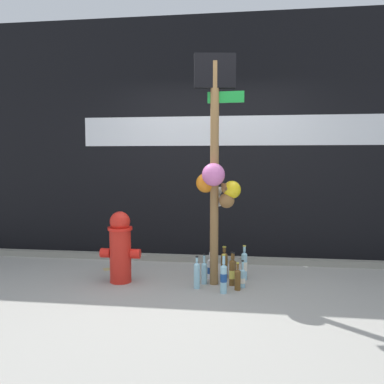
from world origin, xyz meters
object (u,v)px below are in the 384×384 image
(bottle_2, at_px, (243,278))
(bottle_1, at_px, (244,265))
(bottle_8, at_px, (197,275))
(bottle_10, at_px, (238,279))
(memorial_post, at_px, (216,163))
(fire_hydrant, at_px, (120,247))
(bottle_3, at_px, (232,272))
(bottle_4, at_px, (224,264))
(bottle_9, at_px, (224,278))
(bottle_0, at_px, (213,271))
(bottle_6, at_px, (233,267))
(bottle_7, at_px, (210,268))
(bottle_5, at_px, (204,272))

(bottle_2, bearing_deg, bottle_1, 86.73)
(bottle_8, height_order, bottle_10, bottle_8)
(memorial_post, height_order, fire_hydrant, memorial_post)
(bottle_3, distance_m, bottle_4, 0.30)
(bottle_9, relative_size, bottle_10, 1.37)
(bottle_0, relative_size, bottle_6, 0.99)
(bottle_2, xyz_separation_m, bottle_8, (-0.49, -0.10, 0.04))
(bottle_4, xyz_separation_m, bottle_10, (0.16, -0.44, -0.04))
(bottle_1, distance_m, bottle_6, 0.15)
(bottle_0, height_order, bottle_8, bottle_8)
(bottle_1, height_order, bottle_7, bottle_1)
(memorial_post, relative_size, bottle_1, 6.27)
(bottle_1, relative_size, bottle_6, 1.36)
(bottle_8, distance_m, bottle_10, 0.43)
(bottle_1, bearing_deg, bottle_0, -162.90)
(fire_hydrant, xyz_separation_m, bottle_10, (1.31, -0.11, -0.28))
(memorial_post, height_order, bottle_5, memorial_post)
(fire_hydrant, height_order, bottle_7, fire_hydrant)
(bottle_0, relative_size, bottle_10, 0.98)
(bottle_2, bearing_deg, bottle_3, 154.41)
(bottle_1, height_order, bottle_3, bottle_1)
(memorial_post, distance_m, bottle_8, 1.22)
(bottle_1, bearing_deg, bottle_6, 151.93)
(memorial_post, distance_m, fire_hydrant, 1.42)
(memorial_post, xyz_separation_m, bottle_3, (0.18, -0.01, -1.19))
(bottle_5, bearing_deg, fire_hydrant, -176.79)
(fire_hydrant, xyz_separation_m, bottle_4, (1.15, 0.32, -0.24))
(bottle_2, height_order, bottle_8, bottle_8)
(memorial_post, xyz_separation_m, bottle_8, (-0.19, -0.16, -1.19))
(bottle_7, distance_m, bottle_10, 0.49)
(bottle_6, distance_m, bottle_10, 0.46)
(bottle_7, relative_size, bottle_8, 0.93)
(bottle_4, bearing_deg, fire_hydrant, -164.23)
(fire_hydrant, bearing_deg, bottle_1, 11.03)
(bottle_0, xyz_separation_m, bottle_3, (0.21, -0.12, 0.03))
(fire_hydrant, height_order, bottle_5, fire_hydrant)
(bottle_1, relative_size, bottle_3, 1.07)
(fire_hydrant, height_order, bottle_0, fire_hydrant)
(bottle_3, relative_size, bottle_4, 1.01)
(bottle_3, distance_m, bottle_10, 0.17)
(fire_hydrant, relative_size, bottle_3, 2.15)
(bottle_5, bearing_deg, bottle_4, 52.62)
(bottle_5, xyz_separation_m, bottle_8, (-0.06, -0.17, 0.02))
(bottle_3, bearing_deg, bottle_5, 177.17)
(bottle_0, xyz_separation_m, bottle_1, (0.35, 0.11, 0.05))
(bottle_7, distance_m, bottle_9, 0.52)
(bottle_1, distance_m, bottle_9, 0.54)
(bottle_5, relative_size, bottle_10, 1.13)
(bottle_2, xyz_separation_m, bottle_7, (-0.37, 0.27, 0.02))
(bottle_4, height_order, bottle_10, bottle_4)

